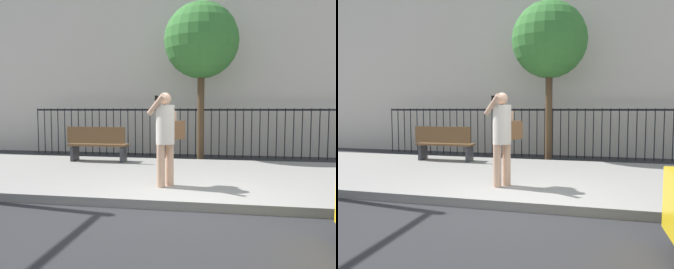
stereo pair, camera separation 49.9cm
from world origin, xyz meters
TOP-DOWN VIEW (x-y plane):
  - ground_plane at (0.00, 0.00)m, footprint 60.00×60.00m
  - sidewalk at (0.00, 2.20)m, footprint 28.00×4.40m
  - building_facade at (0.00, 8.50)m, footprint 28.00×4.00m
  - iron_fence at (0.00, 5.90)m, footprint 12.03×0.04m
  - pedestrian_on_phone at (-0.49, 0.99)m, footprint 0.69×0.69m
  - street_bench at (-2.83, 3.51)m, footprint 1.60×0.45m
  - street_tree_near at (-0.16, 5.08)m, footprint 2.23×2.23m

SIDE VIEW (x-z plane):
  - ground_plane at x=0.00m, z-range 0.00..0.00m
  - sidewalk at x=0.00m, z-range 0.00..0.15m
  - street_bench at x=-2.83m, z-range 0.18..1.13m
  - iron_fence at x=0.00m, z-range 0.22..1.82m
  - pedestrian_on_phone at x=-0.49m, z-range 0.29..2.01m
  - street_tree_near at x=-0.16m, z-range 1.22..5.93m
  - building_facade at x=0.00m, z-range 0.00..11.18m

